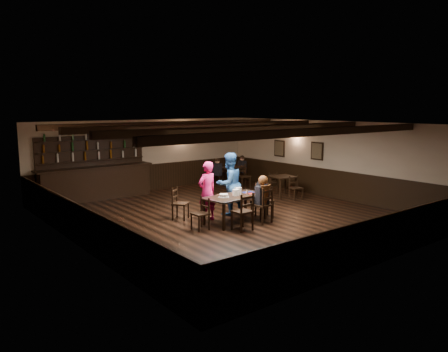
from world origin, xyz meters
TOP-DOWN VIEW (x-y plane):
  - ground at (0.00, 0.00)m, footprint 10.00×10.00m
  - room_shell at (0.01, 0.04)m, footprint 9.02×10.02m
  - dining_table at (-0.28, -0.64)m, footprint 1.87×1.09m
  - chair_near_left at (-0.66, -1.47)m, footprint 0.47×0.45m
  - chair_near_right at (0.25, -1.25)m, footprint 0.53×0.51m
  - chair_end_left at (-1.43, -0.69)m, footprint 0.39×0.40m
  - chair_end_right at (0.62, -0.73)m, footprint 0.58×0.60m
  - chair_far_pushed at (-1.38, 0.61)m, footprint 0.59×0.58m
  - woman_pink at (-0.81, -0.04)m, footprint 0.65×0.47m
  - man_blue at (0.12, 0.14)m, footprint 0.92×0.72m
  - seated_person at (0.24, -1.18)m, footprint 0.37×0.55m
  - cake at (-0.68, -0.63)m, footprint 0.29×0.29m
  - plate_stack_a at (-0.28, -0.66)m, footprint 0.19×0.19m
  - plate_stack_b at (-0.11, -0.58)m, footprint 0.17×0.17m
  - tea_light at (-0.22, -0.56)m, footprint 0.05×0.05m
  - salt_shaker at (0.13, -0.64)m, footprint 0.03×0.03m
  - pepper_shaker at (0.12, -0.70)m, footprint 0.03×0.03m
  - drink_glass at (-0.05, -0.47)m, footprint 0.07×0.07m
  - menu_red at (0.24, -0.67)m, footprint 0.31×0.26m
  - menu_blue at (0.30, -0.50)m, footprint 0.38×0.29m
  - bar_counter at (-2.17, 4.72)m, footprint 4.01×0.70m
  - back_table_a at (3.22, 0.95)m, footprint 0.91×0.91m
  - back_table_b at (3.20, 3.80)m, footprint 0.99×0.99m
  - bg_patron_left at (2.53, 3.91)m, footprint 0.27×0.37m
  - bg_patron_right at (3.79, 3.87)m, footprint 0.25×0.37m

SIDE VIEW (x-z plane):
  - ground at x=0.00m, z-range 0.00..0.00m
  - chair_end_left at x=-1.43m, z-range 0.07..0.93m
  - chair_far_pushed at x=-1.38m, z-range 0.08..0.99m
  - chair_near_left at x=-0.66m, z-range 0.08..1.08m
  - chair_end_right at x=0.62m, z-range 0.08..1.08m
  - chair_near_right at x=0.25m, z-range 0.09..1.10m
  - back_table_a at x=3.22m, z-range 0.27..1.02m
  - back_table_b at x=3.20m, z-range 0.28..1.03m
  - dining_table at x=-0.28m, z-range 0.31..1.06m
  - bar_counter at x=-2.17m, z-range -0.37..1.83m
  - menu_red at x=0.24m, z-range 0.75..0.76m
  - menu_blue at x=0.30m, z-range 0.75..0.76m
  - tea_light at x=-0.22m, z-range 0.74..0.81m
  - cake at x=-0.68m, z-range 0.75..0.84m
  - pepper_shaker at x=0.12m, z-range 0.75..0.84m
  - salt_shaker at x=0.13m, z-range 0.75..0.84m
  - drink_glass at x=-0.05m, z-range 0.75..0.85m
  - bg_patron_left at x=2.53m, z-range 0.46..1.16m
  - bg_patron_right at x=3.79m, z-range 0.47..1.18m
  - woman_pink at x=-0.81m, z-range 0.00..1.68m
  - plate_stack_a at x=-0.28m, z-range 0.75..0.93m
  - plate_stack_b at x=-0.11m, z-range 0.75..0.95m
  - seated_person at x=0.24m, z-range 0.42..1.31m
  - man_blue at x=0.12m, z-range 0.00..1.85m
  - room_shell at x=0.01m, z-range 0.39..3.10m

